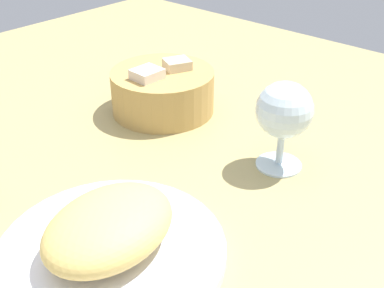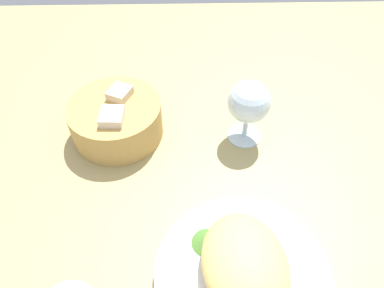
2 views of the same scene
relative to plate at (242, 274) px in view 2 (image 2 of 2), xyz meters
The scene contains 6 objects.
ground_plane 12.33cm from the plate, 42.87° to the left, with size 140.00×140.00×2.00cm, color tan.
plate is the anchor object (origin of this frame).
omelette 3.37cm from the plate, behind, with size 15.32×11.50×5.33cm, color #E3C066.
lettuce_garnish 6.58cm from the plate, 46.11° to the left, with size 4.68×4.68×1.11cm, color #487A2D.
bread_basket 34.85cm from the plate, 35.61° to the left, with size 16.85×16.85×8.50cm.
wine_glass_near 28.08cm from the plate, ahead, with size 7.59×7.59×12.38cm.
Camera 2 is at (-28.75, -0.87, 50.02)cm, focal length 33.87 mm.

